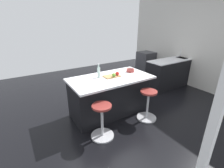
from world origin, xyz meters
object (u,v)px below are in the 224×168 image
(water_bottle, at_px, (99,72))
(oven_range, at_px, (146,63))
(cutting_board, at_px, (112,76))
(kitchen_island, at_px, (110,95))
(apple_red, at_px, (117,73))
(fruit_bowl, at_px, (130,70))
(stool_middle, at_px, (102,122))
(stool_by_window, at_px, (148,106))
(apple_green, at_px, (114,75))

(water_bottle, bearing_deg, oven_range, -150.33)
(cutting_board, bearing_deg, water_bottle, -20.37)
(kitchen_island, relative_size, apple_red, 21.99)
(kitchen_island, height_order, apple_red, apple_red)
(fruit_bowl, bearing_deg, stool_middle, 31.06)
(water_bottle, bearing_deg, stool_middle, 65.05)
(cutting_board, height_order, apple_red, apple_red)
(oven_range, distance_m, kitchen_island, 3.45)
(stool_by_window, bearing_deg, kitchen_island, -49.20)
(apple_red, distance_m, fruit_bowl, 0.46)
(oven_range, bearing_deg, apple_red, 35.19)
(stool_middle, bearing_deg, stool_by_window, 180.00)
(stool_middle, relative_size, cutting_board, 1.90)
(stool_by_window, bearing_deg, apple_green, -48.93)
(apple_red, distance_m, apple_green, 0.12)
(apple_red, xyz_separation_m, fruit_bowl, (-0.45, -0.10, -0.02))
(oven_range, xyz_separation_m, apple_red, (2.72, 1.91, 0.53))
(kitchen_island, xyz_separation_m, water_bottle, (0.22, -0.10, 0.57))
(stool_by_window, relative_size, apple_red, 8.22)
(oven_range, distance_m, cutting_board, 3.43)
(oven_range, height_order, stool_by_window, oven_range)
(stool_by_window, xyz_separation_m, stool_middle, (1.15, 0.00, 0.00))
(kitchen_island, distance_m, cutting_board, 0.46)
(cutting_board, relative_size, water_bottle, 1.15)
(apple_red, relative_size, apple_green, 1.03)
(cutting_board, height_order, fruit_bowl, fruit_bowl)
(oven_range, relative_size, cutting_board, 2.43)
(stool_middle, xyz_separation_m, apple_red, (-0.75, -0.62, 0.65))
(cutting_board, distance_m, apple_green, 0.09)
(oven_range, bearing_deg, cutting_board, 33.42)
(stool_middle, height_order, cutting_board, cutting_board)
(stool_by_window, distance_m, apple_red, 0.98)
(apple_red, distance_m, water_bottle, 0.42)
(oven_range, relative_size, kitchen_island, 0.48)
(stool_middle, xyz_separation_m, cutting_board, (-0.63, -0.67, 0.60))
(stool_by_window, xyz_separation_m, water_bottle, (0.79, -0.77, 0.71))
(oven_range, height_order, kitchen_island, kitchen_island)
(cutting_board, bearing_deg, stool_by_window, 127.90)
(apple_red, bearing_deg, fruit_bowl, -167.47)
(water_bottle, xyz_separation_m, fruit_bowl, (-0.85, 0.04, -0.08))
(oven_range, xyz_separation_m, water_bottle, (3.11, 1.77, 0.59))
(apple_red, relative_size, water_bottle, 0.27)
(kitchen_island, bearing_deg, stool_by_window, 130.80)
(apple_green, bearing_deg, stool_middle, 42.86)
(stool_middle, bearing_deg, apple_red, -140.26)
(cutting_board, xyz_separation_m, water_bottle, (0.27, -0.10, 0.11))
(oven_range, xyz_separation_m, apple_green, (2.83, 1.95, 0.53))
(apple_red, bearing_deg, oven_range, -144.81)
(water_bottle, height_order, fruit_bowl, water_bottle)
(apple_green, bearing_deg, cutting_board, -85.74)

